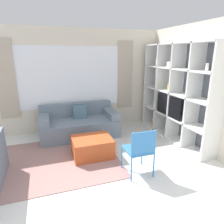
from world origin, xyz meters
TOP-DOWN VIEW (x-y plane):
  - ground_plane at (0.00, 0.00)m, footprint 16.00×16.00m
  - wall_back at (0.00, 3.35)m, footprint 6.19×0.11m
  - wall_right at (2.53, 1.66)m, footprint 0.07×4.52m
  - area_rug at (-0.74, 1.65)m, footprint 2.70×2.05m
  - shelving_unit at (2.33, 1.91)m, footprint 0.41×2.47m
  - couch_main at (0.08, 2.81)m, footprint 1.93×0.97m
  - ottoman at (0.14, 1.62)m, footprint 0.80×0.66m
  - folding_chair at (0.76, 0.68)m, footprint 0.44×0.46m

SIDE VIEW (x-z plane):
  - ground_plane at x=0.00m, z-range 0.00..0.00m
  - area_rug at x=-0.74m, z-range 0.00..0.01m
  - ottoman at x=0.14m, z-range 0.00..0.40m
  - couch_main at x=0.08m, z-range -0.10..0.68m
  - folding_chair at x=0.76m, z-range 0.09..0.95m
  - shelving_unit at x=2.33m, z-range -0.01..2.29m
  - wall_right at x=2.53m, z-range 0.00..2.70m
  - wall_back at x=0.00m, z-range 0.01..2.71m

